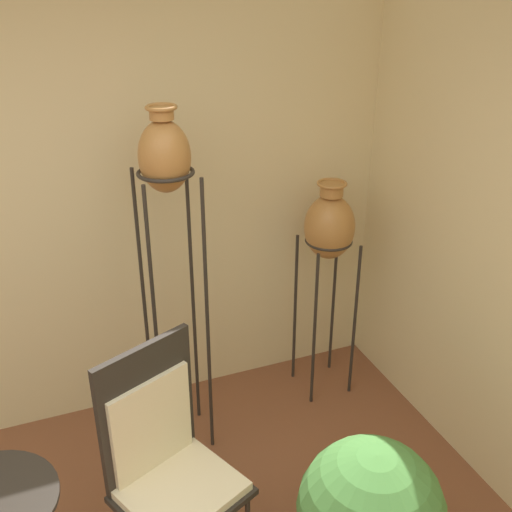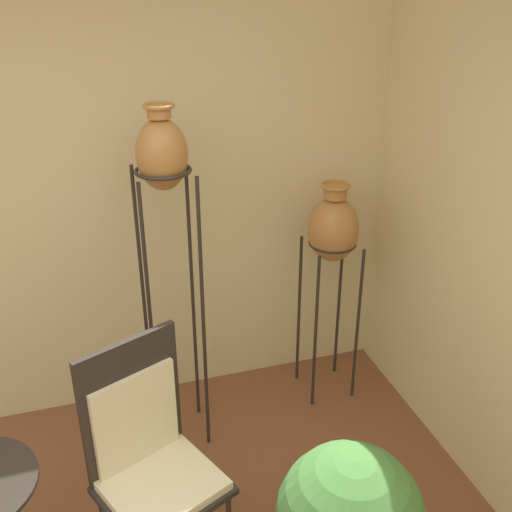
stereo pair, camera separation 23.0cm
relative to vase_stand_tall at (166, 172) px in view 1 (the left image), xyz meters
name	(u,v)px [view 1 (the left image)]	position (x,y,z in m)	size (l,w,h in m)	color
wall_back	(21,216)	(-0.69, 0.49, -0.31)	(8.29, 0.06, 2.70)	beige
vase_stand_tall	(166,172)	(0.00, 0.00, 0.00)	(0.30, 0.30, 1.98)	#28231E
vase_stand_medium	(329,230)	(1.00, 0.14, -0.52)	(0.30, 0.30, 1.44)	#28231E
chair	(166,457)	(-0.26, -0.79, -1.02)	(0.64, 0.61, 1.16)	#28231E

